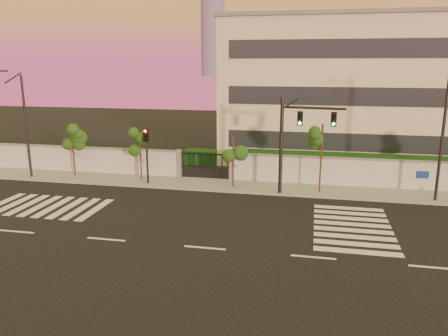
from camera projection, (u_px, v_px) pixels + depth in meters
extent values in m
plane|color=black|center=(205.00, 248.00, 20.47)|extent=(120.00, 120.00, 0.00)
cube|color=gray|center=(242.00, 186.00, 30.45)|extent=(60.00, 3.00, 0.15)
cube|color=#B5B7BC|center=(31.00, 158.00, 35.12)|extent=(25.00, 0.30, 2.00)
cube|color=slate|center=(29.00, 145.00, 34.87)|extent=(25.00, 0.36, 0.12)
cube|color=slate|center=(179.00, 164.00, 32.62)|extent=(0.35, 0.35, 2.20)
cube|color=slate|center=(232.00, 167.00, 31.83)|extent=(0.35, 0.35, 2.20)
cube|color=#103610|center=(371.00, 168.00, 32.28)|extent=(20.00, 2.00, 1.80)
cube|color=#103610|center=(65.00, 156.00, 37.27)|extent=(12.00, 1.80, 1.40)
cube|color=#103610|center=(220.00, 158.00, 37.10)|extent=(6.00, 1.50, 1.20)
cube|color=beige|center=(365.00, 92.00, 38.23)|extent=(24.00, 12.00, 12.00)
cube|color=#262D38|center=(370.00, 143.00, 33.31)|extent=(22.00, 0.08, 1.40)
cube|color=#262D38|center=(374.00, 97.00, 32.50)|extent=(22.00, 0.08, 1.40)
cube|color=#262D38|center=(377.00, 48.00, 31.68)|extent=(22.00, 0.08, 1.40)
cube|color=slate|center=(371.00, 19.00, 36.80)|extent=(24.40, 12.40, 0.30)
cube|color=silver|center=(2.00, 203.00, 27.04)|extent=(0.50, 4.00, 0.02)
cube|color=silver|center=(15.00, 204.00, 26.87)|extent=(0.50, 4.00, 0.02)
cube|color=silver|center=(28.00, 205.00, 26.69)|extent=(0.50, 4.00, 0.02)
cube|color=silver|center=(41.00, 206.00, 26.51)|extent=(0.50, 4.00, 0.02)
cube|color=silver|center=(54.00, 207.00, 26.33)|extent=(0.50, 4.00, 0.02)
cube|color=silver|center=(68.00, 208.00, 26.15)|extent=(0.50, 4.00, 0.02)
cube|color=silver|center=(81.00, 209.00, 25.98)|extent=(0.50, 4.00, 0.02)
cube|color=silver|center=(95.00, 210.00, 25.80)|extent=(0.50, 4.00, 0.02)
cube|color=silver|center=(358.00, 252.00, 20.03)|extent=(4.00, 0.50, 0.02)
cube|color=silver|center=(356.00, 244.00, 20.89)|extent=(4.00, 0.50, 0.02)
cube|color=silver|center=(355.00, 237.00, 21.75)|extent=(4.00, 0.50, 0.02)
cube|color=silver|center=(353.00, 230.00, 22.60)|extent=(4.00, 0.50, 0.02)
cube|color=silver|center=(352.00, 224.00, 23.46)|extent=(4.00, 0.50, 0.02)
cube|color=silver|center=(351.00, 219.00, 24.32)|extent=(4.00, 0.50, 0.02)
cube|color=silver|center=(349.00, 213.00, 25.17)|extent=(4.00, 0.50, 0.02)
cube|color=silver|center=(348.00, 208.00, 26.03)|extent=(4.00, 0.50, 0.02)
cube|color=silver|center=(16.00, 231.00, 22.45)|extent=(2.00, 0.15, 0.01)
cube|color=silver|center=(106.00, 239.00, 21.46)|extent=(2.00, 0.15, 0.01)
cube|color=silver|center=(205.00, 248.00, 20.47)|extent=(2.00, 0.15, 0.01)
cube|color=silver|center=(313.00, 257.00, 19.48)|extent=(2.00, 0.15, 0.01)
cube|color=silver|center=(433.00, 268.00, 18.49)|extent=(2.00, 0.15, 0.01)
cylinder|color=#382314|center=(73.00, 151.00, 32.63)|extent=(0.12, 0.12, 4.16)
sphere|color=#174012|center=(72.00, 134.00, 32.34)|extent=(1.12, 1.12, 1.12)
sphere|color=#174012|center=(78.00, 142.00, 32.61)|extent=(0.86, 0.86, 0.86)
sphere|color=#174012|center=(68.00, 140.00, 32.35)|extent=(0.82, 0.82, 0.82)
cylinder|color=#382314|center=(141.00, 156.00, 31.62)|extent=(0.11, 0.11, 3.85)
sphere|color=#174012|center=(140.00, 140.00, 31.35)|extent=(0.99, 0.99, 0.99)
sphere|color=#174012|center=(145.00, 147.00, 31.59)|extent=(0.75, 0.75, 0.75)
sphere|color=#174012|center=(136.00, 145.00, 31.36)|extent=(0.72, 0.72, 0.72)
cylinder|color=#382314|center=(233.00, 162.00, 29.83)|extent=(0.12, 0.12, 3.67)
sphere|color=#174012|center=(233.00, 147.00, 29.57)|extent=(1.06, 1.06, 1.06)
sphere|color=#174012|center=(239.00, 154.00, 29.82)|extent=(0.81, 0.81, 0.81)
sphere|color=#174012|center=(229.00, 152.00, 29.58)|extent=(0.77, 0.77, 0.77)
cylinder|color=#382314|center=(321.00, 160.00, 28.46)|extent=(0.12, 0.12, 4.64)
sphere|color=#174012|center=(322.00, 139.00, 28.14)|extent=(1.11, 1.11, 1.11)
sphere|color=#174012|center=(327.00, 149.00, 28.42)|extent=(0.85, 0.85, 0.85)
sphere|color=#174012|center=(317.00, 146.00, 28.16)|extent=(0.81, 0.81, 0.81)
cylinder|color=black|center=(281.00, 147.00, 28.00)|extent=(0.25, 0.25, 6.36)
cylinder|color=black|center=(314.00, 108.00, 27.02)|extent=(3.87, 0.77, 0.16)
cube|color=black|center=(300.00, 118.00, 27.29)|extent=(0.36, 0.18, 0.92)
sphere|color=#0CF259|center=(300.00, 123.00, 27.25)|extent=(0.21, 0.21, 0.21)
cube|color=black|center=(334.00, 119.00, 26.88)|extent=(0.36, 0.18, 0.92)
sphere|color=#0CF259|center=(333.00, 124.00, 26.84)|extent=(0.21, 0.21, 0.21)
cylinder|color=black|center=(147.00, 156.00, 30.53)|extent=(0.15, 0.15, 4.17)
cube|color=black|center=(146.00, 135.00, 30.13)|extent=(0.32, 0.17, 0.83)
sphere|color=red|center=(145.00, 132.00, 29.96)|extent=(0.19, 0.19, 0.19)
cylinder|color=black|center=(26.00, 128.00, 31.95)|extent=(0.17, 0.17, 7.65)
cylinder|color=black|center=(13.00, 78.00, 30.28)|extent=(0.10, 1.83, 0.74)
cube|color=#3F3F44|center=(4.00, 71.00, 29.35)|extent=(0.48, 0.24, 0.14)
cylinder|color=black|center=(442.00, 137.00, 26.20)|extent=(0.19, 0.19, 8.26)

